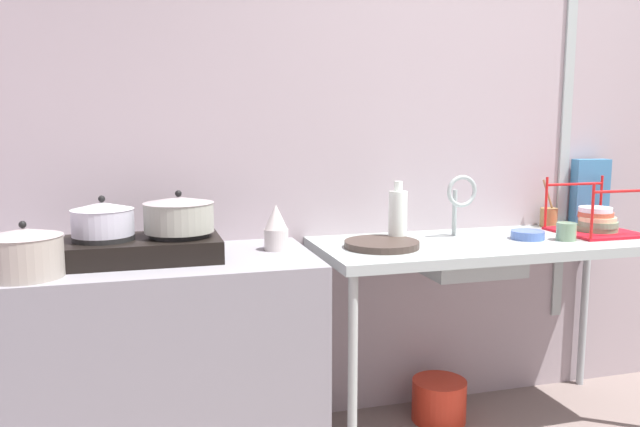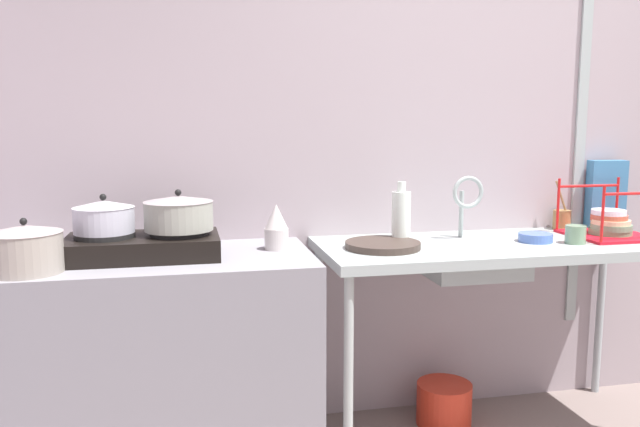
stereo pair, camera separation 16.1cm
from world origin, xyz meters
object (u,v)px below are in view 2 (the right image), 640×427
object	(u,v)px
utensil_jar	(562,219)
bucket_on_floor	(444,404)
frying_pan	(383,245)
dish_rack	(610,225)
pot_on_right_burner	(179,213)
percolator	(276,227)
small_bowl_on_drainboard	(535,237)
bottle_by_sink	(401,216)
cup_by_rack	(575,234)
pot_on_left_burner	(104,216)
faucet	(467,196)
cereal_box	(606,194)
pot_beside_stove	(25,249)
sink_basin	(472,260)
stove	(143,246)

from	to	relation	value
utensil_jar	bucket_on_floor	xyz separation A→B (m)	(-0.62, -0.14, -0.78)
frying_pan	dish_rack	size ratio (longest dim) A/B	0.90
pot_on_right_burner	percolator	xyz separation A→B (m)	(0.37, 0.05, -0.08)
pot_on_right_burner	small_bowl_on_drainboard	world-z (taller)	pot_on_right_burner
bottle_by_sink	frying_pan	bearing A→B (deg)	-137.70
utensil_jar	cup_by_rack	bearing A→B (deg)	-114.49
bottle_by_sink	cup_by_rack	bearing A→B (deg)	-13.76
pot_on_left_burner	frying_pan	xyz separation A→B (m)	(1.05, -0.02, -0.14)
faucet	cereal_box	distance (m)	0.78
percolator	dish_rack	distance (m)	1.45
pot_beside_stove	sink_basin	xyz separation A→B (m)	(1.66, 0.13, -0.14)
pot_on_left_burner	small_bowl_on_drainboard	distance (m)	1.72
pot_on_left_burner	sink_basin	world-z (taller)	pot_on_left_burner
pot_beside_stove	faucet	world-z (taller)	faucet
dish_rack	utensil_jar	xyz separation A→B (m)	(-0.09, 0.22, -0.00)
stove	sink_basin	distance (m)	1.30
pot_on_right_burner	utensil_jar	world-z (taller)	pot_on_right_burner
pot_on_left_burner	cereal_box	bearing A→B (deg)	6.16
cup_by_rack	small_bowl_on_drainboard	xyz separation A→B (m)	(-0.14, 0.07, -0.02)
bottle_by_sink	sink_basin	bearing A→B (deg)	-21.88
faucet	pot_on_right_burner	bearing A→B (deg)	-175.07
pot_on_right_burner	faucet	bearing A→B (deg)	4.93
faucet	bottle_by_sink	distance (m)	0.31
pot_on_left_burner	sink_basin	distance (m)	1.44
dish_rack	bucket_on_floor	world-z (taller)	dish_rack
percolator	bucket_on_floor	bearing A→B (deg)	3.50
bucket_on_floor	frying_pan	bearing A→B (deg)	-160.63
pot_beside_stove	pot_on_right_burner	bearing A→B (deg)	17.68
cereal_box	bucket_on_floor	xyz separation A→B (m)	(-0.85, -0.15, -0.89)
faucet	utensil_jar	distance (m)	0.58
utensil_jar	pot_on_right_burner	bearing A→B (deg)	-172.30
sink_basin	frying_pan	size ratio (longest dim) A/B	1.31
utensil_jar	stove	bearing A→B (deg)	-172.84
cup_by_rack	utensil_jar	bearing A→B (deg)	65.51
dish_rack	small_bowl_on_drainboard	size ratio (longest dim) A/B	2.37
sink_basin	dish_rack	size ratio (longest dim) A/B	1.17
pot_beside_stove	faucet	bearing A→B (deg)	8.79
pot_beside_stove	small_bowl_on_drainboard	size ratio (longest dim) A/B	1.73
bucket_on_floor	utensil_jar	bearing A→B (deg)	12.70
cereal_box	dish_rack	bearing A→B (deg)	-115.02
frying_pan	bottle_by_sink	distance (m)	0.18
frying_pan	small_bowl_on_drainboard	xyz separation A→B (m)	(0.66, -0.00, 0.00)
stove	faucet	world-z (taller)	faucet
pot_on_right_burner	percolator	distance (m)	0.38
pot_on_right_burner	dish_rack	xyz separation A→B (m)	(1.82, 0.01, -0.11)
cup_by_rack	small_bowl_on_drainboard	bearing A→B (deg)	153.74
pot_on_left_burner	cup_by_rack	distance (m)	1.86
faucet	cereal_box	bearing A→B (deg)	10.10
percolator	utensil_jar	xyz separation A→B (m)	(1.37, 0.19, -0.04)
pot_beside_stove	bucket_on_floor	size ratio (longest dim) A/B	1.01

